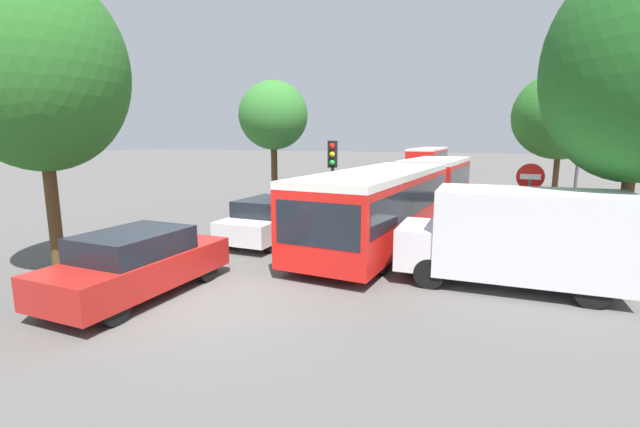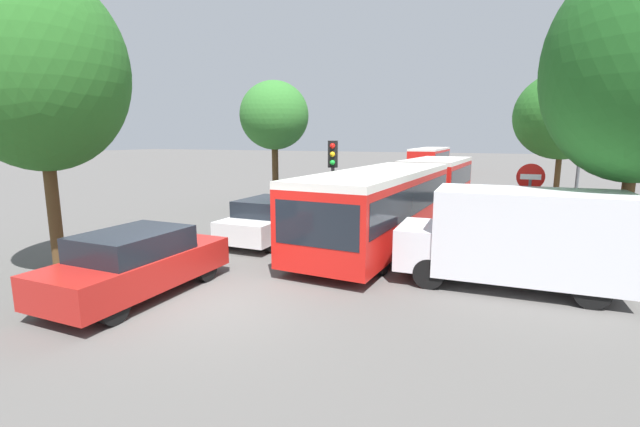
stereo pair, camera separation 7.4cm
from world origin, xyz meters
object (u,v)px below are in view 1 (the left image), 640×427
Objects in this scene: articulated_bus at (409,190)px; queued_car_red at (137,263)px; no_entry_sign at (528,199)px; city_bus_rear at (428,158)px; queued_car_white at (270,219)px; queued_car_green at (366,186)px; white_van at (517,235)px; tree_left_mid at (273,118)px; tree_right_mid at (561,116)px; queued_car_blue at (329,198)px; queued_car_black at (392,177)px; direction_sign_post at (577,167)px; tree_left_near at (42,76)px; traffic_light at (332,168)px.

queued_car_red is (-3.88, -10.26, -0.67)m from articulated_bus.
no_entry_sign is at bearing 46.37° from articulated_bus.
city_bus_rear is 32.97m from queued_car_white.
queued_car_green is 15.40m from white_van.
tree_left_mid is 13.80m from tree_right_mid.
queued_car_blue is at bearing 3.03° from queued_car_white.
no_entry_sign is (7.98, -17.45, 1.13)m from queued_car_black.
queued_car_green is (-0.10, -21.39, -0.75)m from city_bus_rear.
queued_car_white is 11.57m from queued_car_green.
white_van is at bearing -134.46° from queued_car_blue.
articulated_bus is 4.25× the size of queued_car_blue.
city_bus_rear is 21.41m from queued_car_green.
queued_car_white is at bearing 25.90° from direction_sign_post.
queued_car_red is 5.32m from tree_left_near.
white_van is at bearing 17.70° from tree_left_near.
tree_right_mid is (1.97, 13.04, 3.30)m from white_van.
queued_car_black is at bearing 82.01° from tree_left_near.
no_entry_sign is 12.79m from tree_left_near.
queued_car_red is (-0.05, -38.66, -0.68)m from city_bus_rear.
articulated_bus is 3.29× the size of white_van.
tree_left_near is at bearing -32.77° from articulated_bus.
queued_car_red is at bearing -179.78° from queued_car_green.
queued_car_green is 6.07m from queued_car_black.
queued_car_black is at bearing -70.51° from white_van.
tree_left_near is at bearing 174.51° from city_bus_rear.
articulated_bus reaches higher than queued_car_black.
traffic_light is 0.45× the size of tree_left_near.
no_entry_sign reaches higher than queued_car_blue.
queued_car_white is 0.64× the size of tree_right_mid.
tree_right_mid is at bearing 142.47° from articulated_bus.
no_entry_sign is 12.38m from tree_left_mid.
city_bus_rear is 2.94× the size of queued_car_blue.
tree_left_mid reaches higher than direction_sign_post.
traffic_light is (1.85, 1.06, 1.75)m from queued_car_white.
queued_car_black is 12.94m from tree_left_mid.
tree_right_mid is (7.72, 10.26, 2.04)m from traffic_light.
queued_car_blue is 4.61m from tree_left_mid.
white_van is 0.76× the size of tree_right_mid.
tree_left_near is (-10.90, -3.48, 3.74)m from white_van.
queued_car_blue is at bearing -172.95° from traffic_light.
direction_sign_post reaches higher than city_bus_rear.
direction_sign_post is at bearing 155.96° from no_entry_sign.
city_bus_rear is 15.34m from queued_car_black.
queued_car_green is 10.85m from traffic_light.
traffic_light is at bearing -98.24° from no_entry_sign.
queued_car_black is (0.07, 6.06, 0.07)m from queued_car_green.
traffic_light is 1.21× the size of no_entry_sign.
tree_left_mid is at bearing -4.10° from direction_sign_post.
queued_car_red is 1.01× the size of queued_car_white.
articulated_bus is at bearing -20.68° from queued_car_red.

